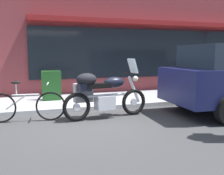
{
  "coord_description": "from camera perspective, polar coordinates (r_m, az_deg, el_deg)",
  "views": [
    {
      "loc": [
        -1.22,
        -5.44,
        1.52
      ],
      "look_at": [
        0.78,
        0.55,
        0.7
      ],
      "focal_mm": 41.65,
      "sensor_mm": 36.0,
      "label": 1
    }
  ],
  "objects": [
    {
      "name": "ground_plane",
      "position": [
        5.78,
        -5.67,
        -7.88
      ],
      "size": [
        80.0,
        80.0,
        0.0
      ],
      "primitive_type": "plane",
      "color": "#3A3A3A"
    },
    {
      "name": "touring_motorcycle",
      "position": [
        6.11,
        -2.41,
        -1.19
      ],
      "size": [
        2.14,
        0.63,
        1.41
      ],
      "color": "black",
      "rests_on": "ground_plane"
    },
    {
      "name": "parked_bicycle",
      "position": [
        6.15,
        -18.42,
        -3.79
      ],
      "size": [
        1.73,
        0.48,
        0.92
      ],
      "color": "black",
      "rests_on": "ground_plane"
    },
    {
      "name": "sandwich_board_sign",
      "position": [
        8.02,
        -13.15,
        0.41
      ],
      "size": [
        0.55,
        0.41,
        0.9
      ],
      "color": "#1E511E",
      "rests_on": "sidewalk_curb"
    }
  ]
}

